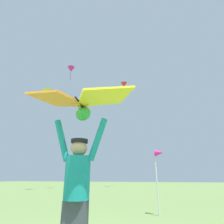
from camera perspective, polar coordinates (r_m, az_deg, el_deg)
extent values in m
cylinder|color=teal|center=(2.71, -10.50, -18.99)|extent=(0.40, 0.40, 0.56)
sphere|color=tan|center=(2.74, -9.99, -10.72)|extent=(0.23, 0.23, 0.23)
cylinder|color=black|center=(2.76, -9.87, -8.77)|extent=(0.29, 0.29, 0.05)
cylinder|color=teal|center=(2.70, -4.38, -8.22)|extent=(0.29, 0.14, 0.62)
cylinder|color=teal|center=(2.85, -15.01, -8.24)|extent=(0.29, 0.14, 0.62)
cylinder|color=black|center=(2.91, -9.24, 2.06)|extent=(0.15, 0.61, 0.02)
cube|color=yellow|center=(2.78, -2.34, 4.63)|extent=(0.96, 0.93, 0.18)
cube|color=orange|center=(2.98, -16.50, 3.68)|extent=(0.85, 0.77, 0.18)
cone|color=green|center=(2.88, -9.35, 0.21)|extent=(0.28, 0.24, 0.24)
cone|color=red|center=(27.12, 3.65, 8.26)|extent=(1.06, 1.17, 0.93)
cylinder|color=maroon|center=(26.66, 3.70, 6.31)|extent=(0.04, 0.04, 1.34)
cone|color=yellow|center=(21.56, -19.09, 5.92)|extent=(1.18, 1.30, 0.99)
cylinder|color=#A4921C|center=(21.19, -19.37, 3.65)|extent=(0.04, 0.04, 1.21)
cone|color=#DB2393|center=(24.31, -12.36, 12.57)|extent=(1.04, 1.03, 0.71)
cylinder|color=#991867|center=(23.84, -12.52, 10.69)|extent=(0.04, 0.04, 1.20)
cylinder|color=silver|center=(6.57, 13.51, -19.76)|extent=(0.04, 0.04, 2.01)
cone|color=#DB2393|center=(6.61, 14.12, -11.97)|extent=(0.28, 0.24, 0.24)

